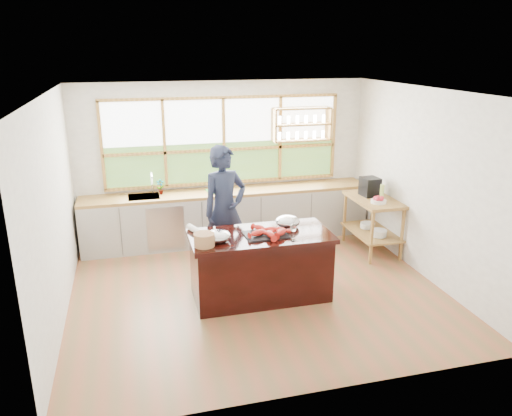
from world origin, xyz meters
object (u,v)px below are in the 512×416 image
object	(u,v)px
espresso_machine	(370,187)
cook	(225,211)
wicker_basket	(204,240)
island	(260,265)

from	to	relation	value
espresso_machine	cook	bearing A→B (deg)	-176.40
espresso_machine	wicker_basket	distance (m)	3.31
espresso_machine	wicker_basket	bearing A→B (deg)	-158.11
island	espresso_machine	distance (m)	2.60
island	cook	distance (m)	1.07
island	wicker_basket	xyz separation A→B (m)	(-0.77, -0.22, 0.53)
island	cook	world-z (taller)	cook
cook	wicker_basket	bearing A→B (deg)	-132.44
island	espresso_machine	xyz separation A→B (m)	(2.19, 1.27, 0.60)
wicker_basket	espresso_machine	bearing A→B (deg)	26.64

